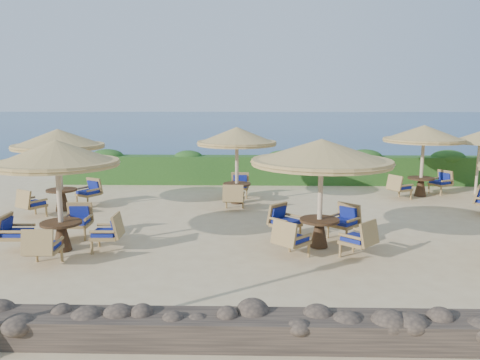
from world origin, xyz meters
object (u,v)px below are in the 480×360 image
Objects in this scene: extra_parasol at (480,137)px; cafe_set_1 at (321,168)px; cafe_set_3 at (59,149)px; cafe_set_0 at (58,175)px; cafe_set_4 at (237,146)px; cafe_set_5 at (423,142)px.

cafe_set_1 is (-6.94, -6.74, -0.22)m from extra_parasol.
cafe_set_1 is 8.62m from cafe_set_3.
extra_parasol is 0.71× the size of cafe_set_1.
cafe_set_3 is at bearing 111.99° from cafe_set_0.
cafe_set_1 is 5.33m from cafe_set_4.
cafe_set_4 is (4.01, 5.30, 0.16)m from cafe_set_0.
cafe_set_5 reaches higher than extra_parasol.
cafe_set_4 is 0.97× the size of cafe_set_5.
extra_parasol is at bearing 28.65° from cafe_set_0.
cafe_set_3 is at bearing -168.11° from cafe_set_5.
cafe_set_5 is at bearing 53.34° from cafe_set_1.
cafe_set_3 is 0.99× the size of cafe_set_5.
cafe_set_0 is 0.99× the size of cafe_set_3.
cafe_set_5 is at bearing 31.71° from cafe_set_0.
cafe_set_1 is (6.17, 0.43, 0.11)m from cafe_set_0.
extra_parasol is at bearing 11.85° from cafe_set_3.
cafe_set_0 reaches higher than extra_parasol.
cafe_set_4 is 6.97m from cafe_set_5.
extra_parasol is 2.32m from cafe_set_5.
cafe_set_3 is 12.75m from cafe_set_5.
cafe_set_1 is at bearing 3.95° from cafe_set_0.
cafe_set_0 and cafe_set_3 have the same top height.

